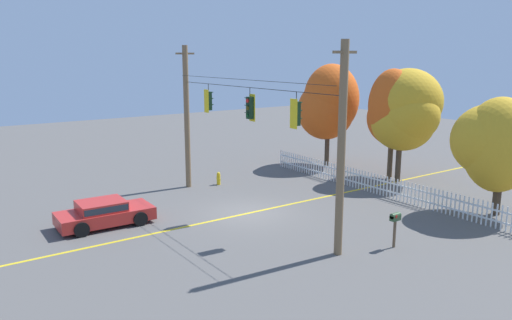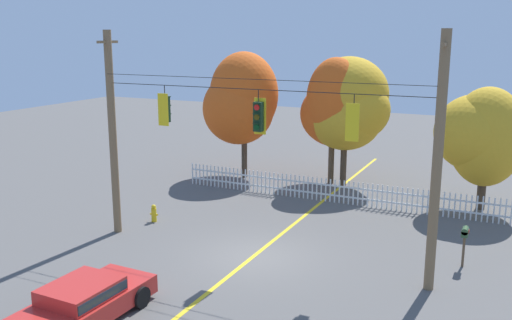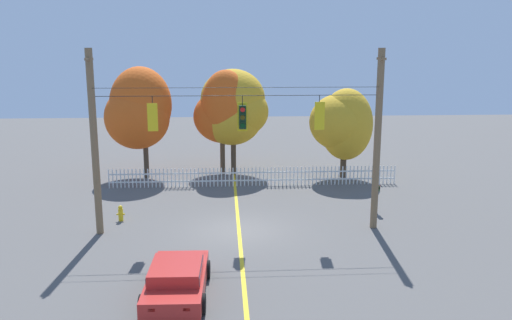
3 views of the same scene
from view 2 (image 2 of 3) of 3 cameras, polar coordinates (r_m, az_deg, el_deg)
name	(u,v)px [view 2 (image 2 of 3)]	position (r m, az deg, el deg)	size (l,w,h in m)	color
ground	(254,256)	(20.55, -0.25, -9.70)	(80.00, 80.00, 0.00)	#565451
lane_centerline_stripe	(254,256)	(20.55, -0.25, -9.69)	(0.16, 36.00, 0.01)	gold
signal_support_span	(253,146)	(19.38, -0.26, 1.44)	(12.48, 1.10, 7.96)	brown
traffic_signal_northbound_secondary	(165,109)	(21.00, -9.16, 5.09)	(0.43, 0.38, 1.46)	black
traffic_signal_southbound_primary	(259,117)	(19.14, 0.26, 4.41)	(0.43, 0.38, 1.54)	black
traffic_signal_northbound_primary	(353,122)	(17.97, 9.79, 3.82)	(0.43, 0.38, 1.47)	black
white_picket_fence	(346,192)	(26.78, 9.10, -3.24)	(16.90, 0.06, 1.12)	white
autumn_maple_near_fence	(241,100)	(31.23, -1.54, 6.09)	(4.13, 3.93, 6.89)	#473828
autumn_maple_mid	(336,109)	(29.69, 8.12, 5.15)	(3.97, 3.64, 6.68)	brown
autumn_oak_far_east	(349,105)	(29.68, 9.33, 5.46)	(4.33, 3.89, 6.69)	#473828
autumn_maple_far_west	(481,135)	(26.80, 21.77, 2.35)	(3.88, 3.57, 5.59)	#473828
parked_car	(85,300)	(16.77, -16.91, -13.39)	(2.10, 4.15, 1.15)	red
fire_hydrant	(154,213)	(24.44, -10.26, -5.31)	(0.38, 0.22, 0.75)	gold
roadside_mailbox	(465,235)	(20.56, 20.32, -7.07)	(0.25, 0.44, 1.42)	brown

